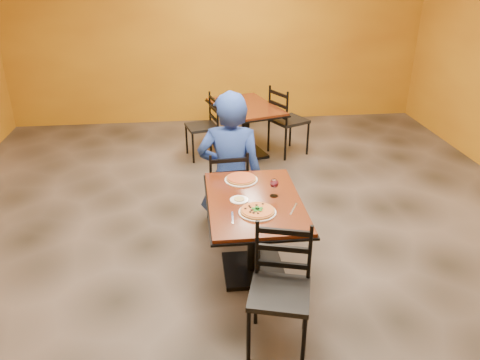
{
  "coord_description": "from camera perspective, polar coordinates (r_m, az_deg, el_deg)",
  "views": [
    {
      "loc": [
        -0.52,
        -4.0,
        2.64
      ],
      "look_at": [
        -0.1,
        -0.3,
        0.85
      ],
      "focal_mm": 34.83,
      "sensor_mm": 36.0,
      "label": 1
    }
  ],
  "objects": [
    {
      "name": "wall_back",
      "position": [
        8.1,
        -2.82,
        17.54
      ],
      "size": [
        7.0,
        0.01,
        3.0
      ],
      "primitive_type": "cube",
      "color": "#C08115",
      "rests_on": "ground"
    },
    {
      "name": "chair_main_near",
      "position": [
        3.42,
        4.87,
        -13.75
      ],
      "size": [
        0.53,
        0.53,
        0.94
      ],
      "primitive_type": null,
      "rotation": [
        0.0,
        0.0,
        -0.28
      ],
      "color": "black",
      "rests_on": "floor"
    },
    {
      "name": "table_second",
      "position": [
        6.7,
        0.69,
        7.53
      ],
      "size": [
        1.11,
        1.37,
        0.75
      ],
      "rotation": [
        0.0,
        0.0,
        0.29
      ],
      "color": "#58190D",
      "rests_on": "floor"
    },
    {
      "name": "pizza_far",
      "position": [
        4.35,
        0.14,
        0.21
      ],
      "size": [
        0.28,
        0.28,
        0.02
      ],
      "primitive_type": "cylinder",
      "color": "#B96623",
      "rests_on": "plate_far"
    },
    {
      "name": "pizza_main",
      "position": [
        3.81,
        2.16,
        -3.75
      ],
      "size": [
        0.28,
        0.28,
        0.02
      ],
      "primitive_type": "cylinder",
      "color": "#991F0B",
      "rests_on": "plate_main"
    },
    {
      "name": "chair_second_right",
      "position": [
        6.82,
        5.99,
        7.24
      ],
      "size": [
        0.6,
        0.6,
        1.0
      ],
      "primitive_type": null,
      "rotation": [
        0.0,
        0.0,
        2.03
      ],
      "color": "black",
      "rests_on": "floor"
    },
    {
      "name": "plate_main",
      "position": [
        3.82,
        2.15,
        -3.96
      ],
      "size": [
        0.31,
        0.31,
        0.01
      ],
      "primitive_type": "cylinder",
      "color": "white",
      "rests_on": "table_main"
    },
    {
      "name": "table_main",
      "position": [
        4.11,
        1.76,
        -4.82
      ],
      "size": [
        0.83,
        1.23,
        0.75
      ],
      "color": "#58190D",
      "rests_on": "floor"
    },
    {
      "name": "fork",
      "position": [
        3.74,
        -0.92,
        -4.64
      ],
      "size": [
        0.03,
        0.19,
        0.0
      ],
      "primitive_type": "cube",
      "rotation": [
        0.0,
        0.0,
        -0.07
      ],
      "color": "silver",
      "rests_on": "table_main"
    },
    {
      "name": "chair_second_left",
      "position": [
        6.69,
        -4.72,
        6.48
      ],
      "size": [
        0.49,
        0.49,
        0.91
      ],
      "primitive_type": null,
      "rotation": [
        0.0,
        0.0,
        -1.33
      ],
      "color": "black",
      "rests_on": "floor"
    },
    {
      "name": "wine_glass",
      "position": [
        4.04,
        4.2,
        -0.84
      ],
      "size": [
        0.08,
        0.08,
        0.18
      ],
      "primitive_type": null,
      "color": "white",
      "rests_on": "table_main"
    },
    {
      "name": "diner",
      "position": [
        4.88,
        -1.19,
        2.63
      ],
      "size": [
        0.76,
        0.56,
        1.46
      ],
      "primitive_type": "imported",
      "rotation": [
        0.0,
        0.0,
        2.98
      ],
      "color": "navy",
      "rests_on": "floor"
    },
    {
      "name": "plate_far",
      "position": [
        4.36,
        0.14,
        0.02
      ],
      "size": [
        0.31,
        0.31,
        0.01
      ],
      "primitive_type": "cylinder",
      "color": "white",
      "rests_on": "table_main"
    },
    {
      "name": "side_plate",
      "position": [
        4.0,
        -0.1,
        -2.45
      ],
      "size": [
        0.16,
        0.16,
        0.01
      ],
      "primitive_type": "cylinder",
      "color": "white",
      "rests_on": "table_main"
    },
    {
      "name": "dip",
      "position": [
        4.0,
        -0.1,
        -2.34
      ],
      "size": [
        0.09,
        0.09,
        0.01
      ],
      "primitive_type": "cylinder",
      "color": "tan",
      "rests_on": "side_plate"
    },
    {
      "name": "floor",
      "position": [
        4.82,
        0.83,
        -7.53
      ],
      "size": [
        7.0,
        8.0,
        0.01
      ],
      "primitive_type": "cube",
      "color": "black",
      "rests_on": "ground"
    },
    {
      "name": "chair_main_far",
      "position": [
        4.89,
        -1.64,
        -0.91
      ],
      "size": [
        0.44,
        0.44,
        0.91
      ],
      "primitive_type": null,
      "rotation": [
        0.0,
        0.0,
        3.21
      ],
      "color": "black",
      "rests_on": "floor"
    },
    {
      "name": "knife",
      "position": [
        3.89,
        6.58,
        -3.53
      ],
      "size": [
        0.11,
        0.19,
        0.0
      ],
      "primitive_type": "cube",
      "rotation": [
        0.0,
        0.0,
        -0.47
      ],
      "color": "silver",
      "rests_on": "table_main"
    }
  ]
}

